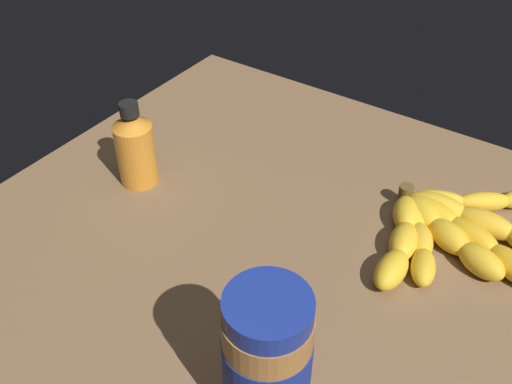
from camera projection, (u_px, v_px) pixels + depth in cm
name	position (u px, v px, depth cm)	size (l,w,h in cm)	color
ground_plane	(252.00, 241.00, 77.97)	(77.95, 73.72, 3.43)	brown
banana_bunch	(453.00, 230.00, 74.86)	(30.77, 23.06, 3.56)	yellow
peanut_butter_jar	(267.00, 362.00, 51.93)	(8.22, 8.22, 16.62)	#B27238
honey_bottle	(136.00, 147.00, 81.98)	(5.64, 5.64, 13.17)	orange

